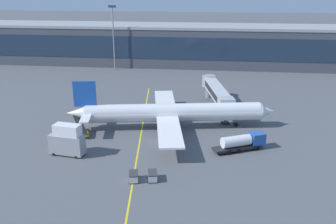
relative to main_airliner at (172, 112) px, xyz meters
name	(u,v)px	position (x,y,z in m)	size (l,w,h in m)	color
ground_plane	(159,142)	(-1.74, -8.72, -3.76)	(700.00, 700.00, 0.00)	#515459
apron_lead_in_line	(140,138)	(-6.19, -6.72, -3.76)	(0.30, 80.00, 0.01)	yellow
terminal_building	(188,45)	(-1.28, 70.07, 4.14)	(181.12, 19.51, 15.76)	#424751
main_airliner	(172,112)	(0.00, 0.00, 0.00)	(47.54, 38.14, 11.36)	white
jet_bridge	(216,91)	(9.94, 15.46, 1.03)	(8.42, 25.20, 6.46)	#B2B7BC
fuel_tanker	(243,142)	(15.28, -10.42, -2.01)	(10.83, 6.90, 3.25)	#232326
catering_lift	(67,140)	(-18.60, -16.71, -0.69)	(7.09, 3.47, 6.30)	gray
belt_loader	(81,130)	(-19.62, -6.38, -2.77)	(4.95, 6.47, 3.49)	yellow
baggage_cart_0	(134,176)	(-3.81, -25.22, -2.98)	(2.06, 2.90, 1.48)	#B2B7BC
baggage_cart_1	(153,176)	(-0.67, -24.60, -2.98)	(2.06, 2.90, 1.48)	#B2B7BC
apron_light_mast_0	(113,33)	(-28.37, 58.12, 10.08)	(2.80, 0.50, 23.71)	gray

